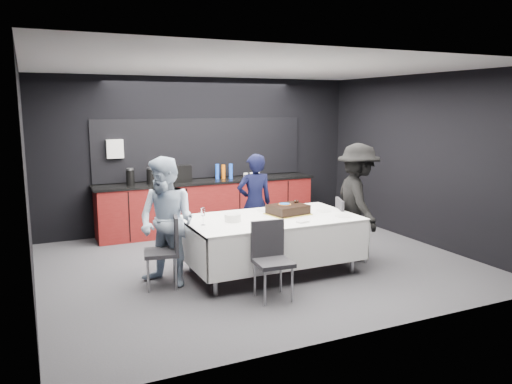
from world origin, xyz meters
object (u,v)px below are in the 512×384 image
(party_table, at_px, (271,227))
(chair_right, at_px, (346,225))
(person_center, at_px, (255,203))
(cake_assembly, at_px, (288,210))
(plate_stack, at_px, (233,218))
(champagne_flute, at_px, (203,213))
(chair_near, at_px, (271,254))
(person_left, at_px, (167,222))
(person_right, at_px, (358,202))
(chair_left, at_px, (167,246))

(party_table, height_order, chair_right, chair_right)
(chair_right, relative_size, person_center, 0.60)
(cake_assembly, bearing_deg, plate_stack, -174.48)
(plate_stack, xyz_separation_m, champagne_flute, (-0.42, -0.04, 0.11))
(chair_near, xyz_separation_m, person_center, (0.62, 1.82, 0.24))
(person_left, relative_size, person_right, 0.95)
(party_table, bearing_deg, person_center, 78.24)
(cake_assembly, height_order, plate_stack, cake_assembly)
(person_right, bearing_deg, champagne_flute, 106.90)
(cake_assembly, relative_size, chair_near, 0.66)
(party_table, bearing_deg, person_right, 1.18)
(cake_assembly, distance_m, person_center, 0.95)
(chair_right, distance_m, chair_near, 1.88)
(plate_stack, bearing_deg, person_right, 1.32)
(party_table, xyz_separation_m, person_right, (1.45, 0.03, 0.23))
(cake_assembly, bearing_deg, person_center, 94.98)
(champagne_flute, relative_size, chair_left, 0.24)
(cake_assembly, relative_size, chair_left, 0.66)
(chair_left, xyz_separation_m, person_left, (0.02, 0.07, 0.29))
(plate_stack, xyz_separation_m, chair_right, (1.84, 0.06, -0.30))
(plate_stack, bearing_deg, party_table, 1.66)
(party_table, xyz_separation_m, chair_left, (-1.44, 0.05, -0.11))
(plate_stack, xyz_separation_m, person_right, (2.02, 0.05, 0.04))
(chair_right, xyz_separation_m, person_center, (-1.06, 0.97, 0.24))
(cake_assembly, xyz_separation_m, person_right, (1.16, -0.04, 0.02))
(person_center, relative_size, person_left, 0.94)
(person_center, bearing_deg, chair_near, 77.28)
(person_right, bearing_deg, chair_near, 129.39)
(plate_stack, bearing_deg, champagne_flute, -175.08)
(plate_stack, relative_size, person_left, 0.13)
(chair_near, height_order, person_left, person_left)
(party_table, relative_size, person_right, 1.33)
(plate_stack, distance_m, chair_near, 0.87)
(chair_right, distance_m, person_right, 0.38)
(chair_near, relative_size, person_right, 0.53)
(party_table, relative_size, person_center, 1.49)
(party_table, relative_size, chair_right, 2.51)
(chair_left, xyz_separation_m, chair_right, (2.71, -0.01, 0.00))
(party_table, xyz_separation_m, champagne_flute, (-1.00, -0.05, 0.30))
(chair_near, distance_m, person_right, 2.07)
(plate_stack, distance_m, person_right, 2.02)
(person_left, bearing_deg, person_right, 50.39)
(chair_left, distance_m, person_left, 0.30)
(plate_stack, bearing_deg, chair_near, -78.25)
(cake_assembly, xyz_separation_m, person_center, (-0.08, 0.94, -0.07))
(chair_left, bearing_deg, person_center, 30.17)
(plate_stack, xyz_separation_m, chair_near, (0.17, -0.80, -0.30))
(person_left, bearing_deg, champagne_flute, 30.64)
(person_left, xyz_separation_m, person_right, (2.87, -0.08, 0.04))
(party_table, bearing_deg, chair_right, 1.75)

